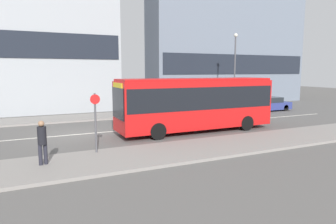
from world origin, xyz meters
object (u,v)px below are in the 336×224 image
Objects in this scene: parked_car_1 at (269,104)px; parked_car_0 at (227,107)px; pedestrian_near_stop at (42,140)px; street_lamp at (235,64)px; city_bus at (196,101)px; bus_stop_sign at (95,118)px.

parked_car_0 is at bearing -179.80° from parked_car_1.
pedestrian_near_stop is (-15.72, -9.40, 0.50)m from parked_car_0.
parked_car_0 is at bearing -140.14° from street_lamp.
pedestrian_near_stop is at bearing -148.00° from street_lamp.
city_bus is at bearing -173.51° from pedestrian_near_stop.
parked_car_0 is 2.24× the size of pedestrian_near_stop.
bus_stop_sign is at bearing -173.66° from pedestrian_near_stop.
parked_car_1 is at bearing 25.22° from city_bus.
parked_car_1 is 2.27× the size of pedestrian_near_stop.
pedestrian_near_stop is at bearing -157.90° from bus_stop_sign.
city_bus reaches higher than bus_stop_sign.
parked_car_0 is at bearing 32.25° from bus_stop_sign.
parked_car_1 is at bearing -171.29° from pedestrian_near_stop.
parked_car_0 is 15.91m from bus_stop_sign.
parked_car_1 is at bearing 24.76° from bus_stop_sign.
city_bus is at bearing -139.24° from parked_car_0.
bus_stop_sign reaches higher than pedestrian_near_stop.
street_lamp is (2.00, 1.67, 3.87)m from parked_car_0.
parked_car_0 is at bearing 39.80° from city_bus.
city_bus is 8.76m from parked_car_0.
city_bus is 2.51× the size of parked_car_1.
city_bus is 11.56m from street_lamp.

